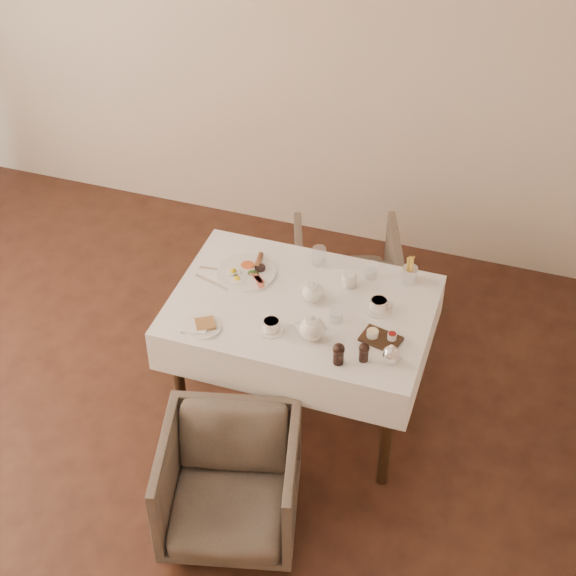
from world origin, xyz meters
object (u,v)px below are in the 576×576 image
at_px(breakfast_plate, 247,271).
at_px(teapot_centre, 313,292).
at_px(armchair_near, 230,484).
at_px(table, 301,321).
at_px(armchair_far, 346,277).

bearing_deg(breakfast_plate, teapot_centre, 2.69).
bearing_deg(armchair_near, teapot_centre, 67.26).
bearing_deg(teapot_centre, table, -127.97).
xyz_separation_m(armchair_near, teapot_centre, (0.13, 0.84, 0.52)).
height_order(table, breakfast_plate, breakfast_plate).
distance_m(armchair_far, breakfast_plate, 0.91).
xyz_separation_m(table, breakfast_plate, (-0.34, 0.14, 0.13)).
relative_size(breakfast_plate, teapot_centre, 2.03).
height_order(armchair_far, breakfast_plate, breakfast_plate).
xyz_separation_m(breakfast_plate, teapot_centre, (0.38, -0.11, 0.05)).
bearing_deg(table, armchair_near, -96.42).
bearing_deg(table, breakfast_plate, 156.89).
height_order(armchair_far, teapot_centre, teapot_centre).
xyz_separation_m(armchair_near, armchair_far, (0.11, 1.63, -0.01)).
bearing_deg(armchair_near, breakfast_plate, 90.95).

